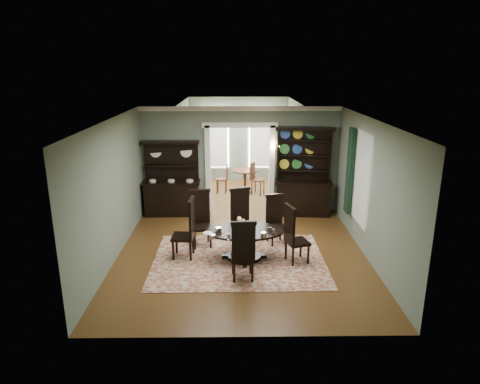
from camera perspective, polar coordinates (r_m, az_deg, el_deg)
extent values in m
cube|color=#5A3617|center=(9.66, 0.22, -8.41)|extent=(5.50, 6.00, 0.01)
cube|color=white|center=(8.82, 0.24, 9.58)|extent=(5.50, 6.00, 0.01)
cube|color=slate|center=(9.48, -16.62, 0.12)|extent=(0.01, 6.00, 3.00)
cube|color=slate|center=(9.57, 16.92, 0.24)|extent=(0.01, 6.00, 3.00)
cube|color=slate|center=(6.30, 0.69, -7.56)|extent=(5.50, 0.01, 3.00)
cube|color=slate|center=(12.14, -8.68, 4.17)|extent=(1.85, 0.01, 3.00)
cube|color=slate|center=(12.19, 8.62, 4.22)|extent=(1.85, 0.01, 3.00)
cube|color=slate|center=(11.82, -0.02, 10.17)|extent=(1.80, 0.01, 0.50)
cube|color=white|center=(11.75, -0.01, 11.06)|extent=(5.50, 0.10, 0.12)
cube|color=#5A3617|center=(14.10, -0.11, -0.21)|extent=(3.50, 3.50, 0.01)
cube|color=white|center=(13.54, -0.11, 12.05)|extent=(3.50, 3.50, 0.01)
cube|color=slate|center=(13.84, -7.41, 5.74)|extent=(0.01, 3.50, 3.00)
cube|color=slate|center=(13.87, 7.17, 5.78)|extent=(0.01, 3.50, 3.00)
cube|color=slate|center=(15.47, -0.18, 7.03)|extent=(3.50, 0.01, 3.00)
cube|color=white|center=(15.42, -3.37, 7.16)|extent=(1.05, 0.06, 2.20)
cube|color=white|center=(15.44, 3.00, 7.18)|extent=(1.05, 0.06, 2.20)
cube|color=white|center=(12.11, -4.28, 3.06)|extent=(0.14, 0.25, 2.50)
cube|color=white|center=(12.13, 4.25, 3.09)|extent=(0.14, 0.25, 2.50)
cube|color=white|center=(11.86, -0.02, 8.97)|extent=(2.08, 0.25, 0.14)
cube|color=white|center=(10.10, 15.92, 1.75)|extent=(0.02, 1.10, 2.00)
cube|color=white|center=(10.09, 15.84, 1.75)|extent=(0.01, 1.22, 2.12)
cube|color=black|center=(10.70, 14.46, 2.69)|extent=(0.10, 0.35, 2.10)
cube|color=#AE802E|center=(11.93, 4.58, 5.80)|extent=(0.08, 0.05, 0.18)
sphere|color=#FFD88C|center=(11.76, 4.17, 6.05)|extent=(0.07, 0.07, 0.07)
sphere|color=#FFD88C|center=(11.78, 5.14, 6.04)|extent=(0.07, 0.07, 0.07)
cube|color=maroon|center=(9.41, -0.14, -9.03)|extent=(3.71, 2.79, 0.01)
ellipsoid|color=black|center=(9.25, 0.59, -5.22)|extent=(1.69, 1.08, 0.04)
cylinder|color=black|center=(9.26, 0.59, -5.40)|extent=(1.57, 1.57, 0.03)
cylinder|color=black|center=(9.36, 0.58, -6.95)|extent=(0.21, 0.21, 0.58)
cylinder|color=black|center=(9.48, 0.58, -8.57)|extent=(0.74, 0.74, 0.09)
cylinder|color=silver|center=(9.20, 0.22, -5.00)|extent=(0.31, 0.31, 0.06)
cube|color=black|center=(9.97, -5.17, -4.69)|extent=(0.55, 0.54, 0.06)
cube|color=black|center=(10.02, -5.40, -2.11)|extent=(0.47, 0.15, 0.79)
cube|color=black|center=(9.90, -5.46, 0.12)|extent=(0.51, 0.18, 0.08)
cylinder|color=black|center=(9.87, -6.04, -6.42)|extent=(0.05, 0.05, 0.47)
cylinder|color=black|center=(9.91, -3.93, -6.25)|extent=(0.05, 0.05, 0.47)
cylinder|color=black|center=(10.21, -6.31, -5.63)|extent=(0.05, 0.05, 0.47)
cylinder|color=black|center=(10.25, -4.27, -5.47)|extent=(0.05, 0.05, 0.47)
cube|color=black|center=(10.10, 0.40, -4.35)|extent=(0.59, 0.58, 0.06)
cube|color=black|center=(10.14, -0.02, -1.83)|extent=(0.46, 0.21, 0.79)
cube|color=black|center=(10.02, -0.02, 0.38)|extent=(0.50, 0.24, 0.08)
cylinder|color=black|center=(9.96, -0.20, -6.09)|extent=(0.05, 0.05, 0.47)
cylinder|color=black|center=(10.09, 1.75, -5.80)|extent=(0.05, 0.05, 0.47)
cylinder|color=black|center=(10.28, -0.93, -5.36)|extent=(0.05, 0.05, 0.47)
cylinder|color=black|center=(10.40, 0.97, -5.09)|extent=(0.05, 0.05, 0.47)
cube|color=black|center=(10.13, 4.91, -4.65)|extent=(0.51, 0.50, 0.05)
cube|color=black|center=(10.16, 4.58, -2.40)|extent=(0.41, 0.16, 0.71)
cube|color=black|center=(10.05, 4.63, -0.45)|extent=(0.45, 0.19, 0.07)
cylinder|color=black|center=(10.01, 4.35, -6.19)|extent=(0.05, 0.05, 0.42)
cylinder|color=black|center=(10.12, 6.08, -5.97)|extent=(0.05, 0.05, 0.42)
cylinder|color=black|center=(10.29, 3.70, -5.52)|extent=(0.05, 0.05, 0.42)
cylinder|color=black|center=(10.40, 5.39, -5.31)|extent=(0.05, 0.05, 0.42)
cube|color=black|center=(9.44, -7.62, -5.95)|extent=(0.49, 0.51, 0.06)
cube|color=black|center=(9.26, -6.44, -3.60)|extent=(0.08, 0.48, 0.81)
cube|color=black|center=(9.12, -6.52, -1.13)|extent=(0.11, 0.53, 0.08)
cylinder|color=black|center=(9.74, -8.46, -6.79)|extent=(0.05, 0.05, 0.48)
cylinder|color=black|center=(9.40, -8.90, -7.70)|extent=(0.05, 0.05, 0.48)
cylinder|color=black|center=(9.68, -6.26, -6.87)|extent=(0.05, 0.05, 0.48)
cylinder|color=black|center=(9.34, -6.62, -7.79)|extent=(0.05, 0.05, 0.48)
cube|color=black|center=(9.24, 7.66, -6.63)|extent=(0.55, 0.57, 0.06)
cube|color=black|center=(9.01, 6.62, -4.48)|extent=(0.19, 0.45, 0.77)
cube|color=black|center=(8.88, 6.70, -2.09)|extent=(0.22, 0.49, 0.08)
cylinder|color=black|center=(9.26, 9.09, -8.18)|extent=(0.05, 0.05, 0.46)
cylinder|color=black|center=(9.55, 8.11, -7.34)|extent=(0.05, 0.05, 0.46)
cylinder|color=black|center=(9.12, 7.08, -8.52)|extent=(0.05, 0.05, 0.46)
cylinder|color=black|center=(9.41, 6.14, -7.65)|extent=(0.05, 0.05, 0.46)
cube|color=black|center=(8.48, 0.35, -8.72)|extent=(0.48, 0.46, 0.06)
cube|color=black|center=(8.14, 0.47, -6.80)|extent=(0.46, 0.08, 0.77)
cube|color=black|center=(7.99, 0.48, -4.20)|extent=(0.50, 0.10, 0.08)
cylinder|color=black|center=(8.75, 1.41, -9.52)|extent=(0.05, 0.05, 0.45)
cylinder|color=black|center=(8.72, -0.94, -9.60)|extent=(0.05, 0.05, 0.45)
cylinder|color=black|center=(8.44, 1.67, -10.58)|extent=(0.05, 0.05, 0.45)
cylinder|color=black|center=(8.41, -0.77, -10.67)|extent=(0.05, 0.05, 0.45)
cube|color=black|center=(12.15, -9.03, -0.89)|extent=(1.50, 0.54, 0.93)
cube|color=black|center=(12.02, -9.13, 1.32)|extent=(1.60, 0.59, 0.05)
cube|color=black|center=(12.08, -9.12, 4.14)|extent=(1.49, 0.10, 1.10)
cube|color=black|center=(12.02, -9.15, 3.52)|extent=(1.45, 0.29, 0.04)
cube|color=black|center=(11.87, -9.31, 6.57)|extent=(1.59, 0.36, 0.07)
cube|color=black|center=(12.14, 8.35, -0.84)|extent=(1.52, 0.66, 0.95)
cube|color=black|center=(12.01, 8.45, 1.37)|extent=(1.63, 0.72, 0.04)
cube|color=black|center=(12.04, 8.44, 4.97)|extent=(1.47, 0.20, 1.43)
cube|color=black|center=(11.84, 5.08, 4.90)|extent=(0.08, 0.28, 1.48)
cube|color=black|center=(12.07, 11.89, 4.83)|extent=(0.08, 0.28, 1.48)
cube|color=black|center=(11.79, 8.69, 8.36)|extent=(1.60, 0.48, 0.08)
cube|color=black|center=(12.03, 8.43, 2.91)|extent=(1.49, 0.41, 0.03)
cube|color=black|center=(11.94, 8.52, 4.87)|extent=(1.49, 0.41, 0.03)
cube|color=black|center=(11.86, 8.61, 6.86)|extent=(1.49, 0.41, 0.03)
cylinder|color=brown|center=(14.08, 0.66, 2.87)|extent=(0.81, 0.81, 0.04)
cylinder|color=brown|center=(14.17, 0.65, 1.48)|extent=(0.10, 0.10, 0.71)
cylinder|color=brown|center=(14.27, 0.65, 0.14)|extent=(0.45, 0.45, 0.06)
cylinder|color=brown|center=(14.11, -2.46, 1.71)|extent=(0.40, 0.40, 0.04)
cube|color=brown|center=(14.03, -1.74, 2.69)|extent=(0.06, 0.36, 0.50)
cylinder|color=brown|center=(14.32, -2.94, 0.99)|extent=(0.04, 0.04, 0.45)
cylinder|color=brown|center=(14.05, -3.08, 0.68)|extent=(0.04, 0.04, 0.45)
cylinder|color=brown|center=(14.29, -1.82, 0.97)|extent=(0.04, 0.04, 0.45)
cylinder|color=brown|center=(14.02, -1.94, 0.66)|extent=(0.04, 0.04, 0.45)
cylinder|color=brown|center=(13.89, 2.41, 1.63)|extent=(0.44, 0.44, 0.04)
cube|color=brown|center=(13.89, 1.67, 2.80)|extent=(0.19, 0.37, 0.54)
cylinder|color=brown|center=(13.77, 2.75, 0.43)|extent=(0.04, 0.04, 0.49)
cylinder|color=brown|center=(14.04, 3.21, 0.75)|extent=(0.04, 0.04, 0.49)
cylinder|color=brown|center=(13.88, 1.58, 0.58)|extent=(0.04, 0.04, 0.49)
cylinder|color=brown|center=(14.15, 2.06, 0.89)|extent=(0.04, 0.04, 0.49)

